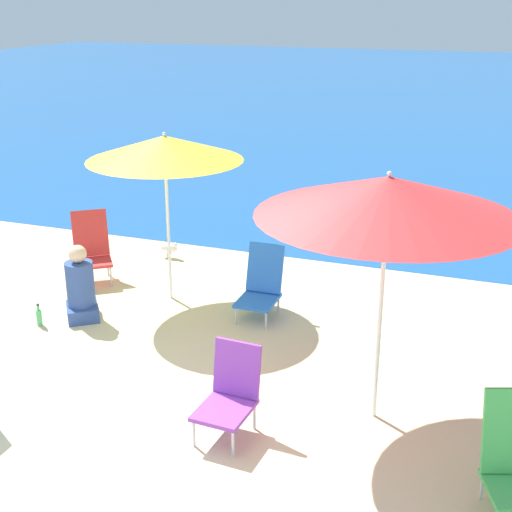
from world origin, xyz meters
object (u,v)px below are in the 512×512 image
(beach_umbrella_red, at_px, (388,196))
(water_bottle, at_px, (39,317))
(beach_chair_blue, at_px, (261,284))
(beach_chair_red, at_px, (92,246))
(seagull, at_px, (169,248))
(beach_chair_purple, at_px, (231,391))
(person_seated_near, at_px, (81,289))
(beach_umbrella_yellow, at_px, (165,148))

(beach_umbrella_red, distance_m, water_bottle, 4.26)
(beach_umbrella_red, distance_m, beach_chair_blue, 2.79)
(beach_chair_red, xyz_separation_m, seagull, (0.55, 1.04, -0.30))
(beach_chair_purple, bearing_deg, beach_chair_blue, 107.00)
(water_bottle, bearing_deg, beach_chair_purple, -22.54)
(seagull, bearing_deg, person_seated_near, -90.60)
(beach_chair_red, height_order, seagull, beach_chair_red)
(beach_umbrella_yellow, distance_m, seagull, 2.18)
(beach_chair_purple, bearing_deg, water_bottle, 160.93)
(beach_umbrella_red, bearing_deg, beach_chair_purple, -149.77)
(beach_umbrella_yellow, height_order, person_seated_near, beach_umbrella_yellow)
(beach_umbrella_yellow, distance_m, beach_chair_purple, 3.21)
(beach_umbrella_red, height_order, seagull, beach_umbrella_red)
(beach_umbrella_yellow, height_order, beach_chair_red, beach_umbrella_yellow)
(water_bottle, distance_m, seagull, 2.45)
(beach_chair_purple, height_order, person_seated_near, person_seated_near)
(beach_chair_red, distance_m, seagull, 1.21)
(water_bottle, height_order, seagull, water_bottle)
(beach_umbrella_red, height_order, beach_chair_purple, beach_umbrella_red)
(beach_umbrella_yellow, xyz_separation_m, person_seated_near, (-0.67, -0.86, -1.45))
(beach_umbrella_yellow, distance_m, beach_chair_red, 1.83)
(person_seated_near, xyz_separation_m, seagull, (0.02, 2.10, -0.22))
(beach_umbrella_yellow, relative_size, beach_umbrella_red, 0.92)
(beach_chair_blue, height_order, seagull, beach_chair_blue)
(beach_umbrella_red, height_order, water_bottle, beach_umbrella_red)
(beach_umbrella_yellow, distance_m, beach_chair_blue, 1.86)
(beach_chair_red, bearing_deg, beach_chair_purple, -77.95)
(beach_chair_purple, relative_size, beach_chair_red, 0.86)
(beach_chair_purple, bearing_deg, beach_umbrella_yellow, 129.99)
(beach_chair_blue, distance_m, water_bottle, 2.47)
(beach_chair_purple, xyz_separation_m, person_seated_near, (-2.38, 1.45, -0.02))
(beach_chair_purple, xyz_separation_m, beach_chair_red, (-2.91, 2.51, 0.07))
(beach_umbrella_yellow, bearing_deg, beach_umbrella_red, -31.16)
(seagull, bearing_deg, beach_chair_red, -117.69)
(water_bottle, bearing_deg, beach_umbrella_red, -7.57)
(beach_umbrella_yellow, bearing_deg, beach_chair_purple, -53.48)
(beach_umbrella_yellow, relative_size, beach_chair_red, 2.28)
(beach_chair_red, xyz_separation_m, person_seated_near, (0.52, -1.06, -0.09))
(beach_chair_purple, relative_size, seagull, 2.78)
(beach_chair_red, xyz_separation_m, water_bottle, (0.18, -1.38, -0.34))
(water_bottle, bearing_deg, beach_chair_red, 97.47)
(beach_umbrella_yellow, bearing_deg, beach_chair_red, 170.36)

